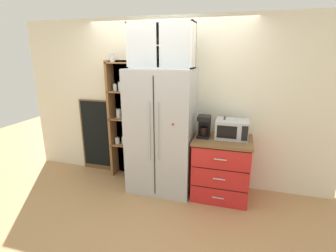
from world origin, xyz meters
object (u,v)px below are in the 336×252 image
object	(u,v)px
bottle_clear	(224,129)
bottle_amber	(224,128)
coffee_maker	(204,126)
mug_red	(223,137)
microwave	(232,129)
mug_sage	(223,135)
refrigerator	(162,131)
chalkboard_menu	(97,135)

from	to	relation	value
bottle_clear	bottle_amber	world-z (taller)	bottle_amber
coffee_maker	mug_red	bearing A→B (deg)	-13.93
microwave	mug_sage	world-z (taller)	microwave
microwave	bottle_amber	bearing A→B (deg)	159.45
mug_sage	bottle_clear	xyz separation A→B (m)	(-0.00, 0.03, 0.08)
microwave	coffee_maker	size ratio (longest dim) A/B	1.42
refrigerator	mug_sage	size ratio (longest dim) A/B	15.59
microwave	mug_red	bearing A→B (deg)	-134.13
refrigerator	mug_red	bearing A→B (deg)	-3.09
microwave	chalkboard_menu	world-z (taller)	chalkboard_menu
mug_red	mug_sage	bearing A→B (deg)	89.85
microwave	mug_sage	size ratio (longest dim) A/B	3.76
microwave	mug_red	distance (m)	0.17
refrigerator	coffee_maker	world-z (taller)	refrigerator
bottle_clear	chalkboard_menu	size ratio (longest dim) A/B	0.22
coffee_maker	mug_red	world-z (taller)	coffee_maker
bottle_clear	mug_red	bearing A→B (deg)	-88.96
refrigerator	chalkboard_menu	xyz separation A→B (m)	(-1.29, 0.31, -0.27)
refrigerator	mug_sage	xyz separation A→B (m)	(0.90, 0.02, 0.01)
microwave	bottle_amber	xyz separation A→B (m)	(-0.11, 0.04, -0.00)
microwave	bottle_amber	world-z (taller)	bottle_amber
mug_sage	refrigerator	bearing A→B (deg)	-178.91
coffee_maker	chalkboard_menu	world-z (taller)	chalkboard_menu
coffee_maker	refrigerator	bearing A→B (deg)	-178.22
microwave	mug_red	xyz separation A→B (m)	(-0.11, -0.11, -0.08)
mug_sage	chalkboard_menu	bearing A→B (deg)	172.40
bottle_amber	coffee_maker	bearing A→B (deg)	-163.07
microwave	mug_red	world-z (taller)	microwave
microwave	coffee_maker	xyz separation A→B (m)	(-0.38, -0.04, 0.03)
refrigerator	bottle_clear	size ratio (longest dim) A/B	6.61
bottle_clear	chalkboard_menu	xyz separation A→B (m)	(-2.18, 0.26, -0.37)
coffee_maker	bottle_clear	xyz separation A→B (m)	(0.27, 0.03, -0.03)
mug_sage	mug_red	bearing A→B (deg)	-90.15
mug_sage	bottle_clear	world-z (taller)	bottle_clear
mug_sage	chalkboard_menu	xyz separation A→B (m)	(-2.18, 0.29, -0.29)
mug_sage	coffee_maker	bearing A→B (deg)	179.53
bottle_amber	chalkboard_menu	size ratio (longest dim) A/B	0.23
mug_sage	bottle_clear	bearing A→B (deg)	93.70
refrigerator	microwave	world-z (taller)	refrigerator
mug_red	chalkboard_menu	xyz separation A→B (m)	(-2.18, 0.36, -0.29)
refrigerator	coffee_maker	distance (m)	0.64
microwave	chalkboard_menu	distance (m)	2.33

